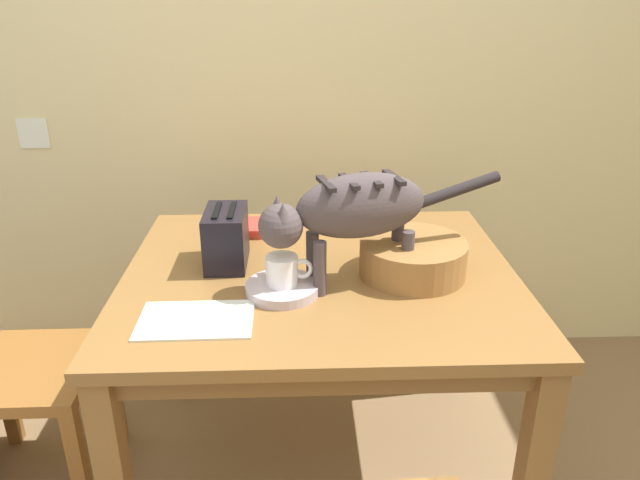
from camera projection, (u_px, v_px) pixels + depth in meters
wall_rear at (291, 66)px, 2.36m from camera, size 5.25×0.11×2.50m
dining_table at (320, 298)px, 1.82m from camera, size 1.16×0.99×0.76m
cat at (351, 212)px, 1.62m from camera, size 0.69×0.24×0.32m
saucer_bowl at (282, 288)px, 1.65m from camera, size 0.20×0.20×0.03m
coffee_mug at (283, 270)px, 1.63m from camera, size 0.13×0.09×0.08m
magazine at (196, 320)px, 1.52m from camera, size 0.29×0.19×0.01m
book_stack at (242, 227)px, 2.07m from camera, size 0.19×0.16×0.03m
wicker_basket at (413, 257)px, 1.75m from camera, size 0.31×0.31×0.10m
toaster at (226, 238)px, 1.80m from camera, size 0.12×0.20×0.18m
wooden_chair_near at (11, 364)px, 1.86m from camera, size 0.42×0.42×0.93m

